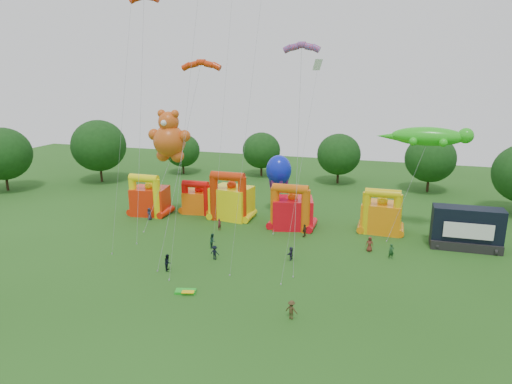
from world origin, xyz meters
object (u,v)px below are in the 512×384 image
(bouncy_castle_2, at_px, (231,200))
(spectator_4, at_px, (305,231))
(gecko_kite, at_px, (412,179))
(spectator_0, at_px, (149,214))
(bouncy_castle_0, at_px, (149,199))
(teddy_bear_kite, at_px, (165,159))
(stage_trailer, at_px, (467,229))
(octopus_kite, at_px, (277,191))

(bouncy_castle_2, relative_size, spectator_4, 4.19)
(gecko_kite, xyz_separation_m, spectator_4, (-12.84, -4.43, -6.79))
(spectator_0, distance_m, spectator_4, 23.05)
(bouncy_castle_0, height_order, gecko_kite, gecko_kite)
(spectator_4, bearing_deg, teddy_bear_kite, -71.66)
(stage_trailer, height_order, spectator_4, stage_trailer)
(stage_trailer, height_order, teddy_bear_kite, teddy_bear_kite)
(teddy_bear_kite, distance_m, gecko_kite, 33.21)
(stage_trailer, xyz_separation_m, spectator_0, (-42.59, -1.50, -1.61))
(teddy_bear_kite, bearing_deg, stage_trailer, 2.08)
(bouncy_castle_0, relative_size, bouncy_castle_2, 0.89)
(bouncy_castle_0, bearing_deg, stage_trailer, -1.14)
(teddy_bear_kite, bearing_deg, spectator_4, -1.49)
(bouncy_castle_0, distance_m, gecko_kite, 37.56)
(bouncy_castle_0, relative_size, spectator_0, 3.62)
(bouncy_castle_2, bearing_deg, stage_trailer, -4.98)
(octopus_kite, bearing_deg, spectator_4, -52.02)
(spectator_0, bearing_deg, bouncy_castle_2, 45.19)
(stage_trailer, bearing_deg, spectator_4, -174.26)
(teddy_bear_kite, relative_size, gecko_kite, 1.12)
(octopus_kite, bearing_deg, stage_trailer, -11.53)
(gecko_kite, bearing_deg, bouncy_castle_0, -177.54)
(bouncy_castle_2, relative_size, stage_trailer, 0.89)
(bouncy_castle_2, relative_size, gecko_kite, 0.51)
(spectator_0, bearing_deg, stage_trailer, 26.42)
(spectator_0, bearing_deg, spectator_4, 23.25)
(bouncy_castle_0, distance_m, octopus_kite, 19.33)
(gecko_kite, bearing_deg, bouncy_castle_2, 179.38)
(bouncy_castle_2, xyz_separation_m, stage_trailer, (31.43, -2.74, -0.24))
(bouncy_castle_0, relative_size, teddy_bear_kite, 0.40)
(gecko_kite, bearing_deg, stage_trailer, -20.21)
(bouncy_castle_0, bearing_deg, teddy_bear_kite, -28.75)
(bouncy_castle_2, bearing_deg, bouncy_castle_0, -171.46)
(bouncy_castle_2, distance_m, stage_trailer, 31.55)
(bouncy_castle_0, height_order, stage_trailer, bouncy_castle_0)
(bouncy_castle_0, xyz_separation_m, teddy_bear_kite, (4.21, -2.31, 6.67))
(teddy_bear_kite, height_order, spectator_0, teddy_bear_kite)
(octopus_kite, relative_size, spectator_4, 6.84)
(teddy_bear_kite, bearing_deg, bouncy_castle_2, 26.95)
(bouncy_castle_2, xyz_separation_m, spectator_4, (11.89, -4.70, -1.88))
(bouncy_castle_0, xyz_separation_m, bouncy_castle_2, (12.43, 1.87, 0.29))
(teddy_bear_kite, height_order, spectator_4, teddy_bear_kite)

